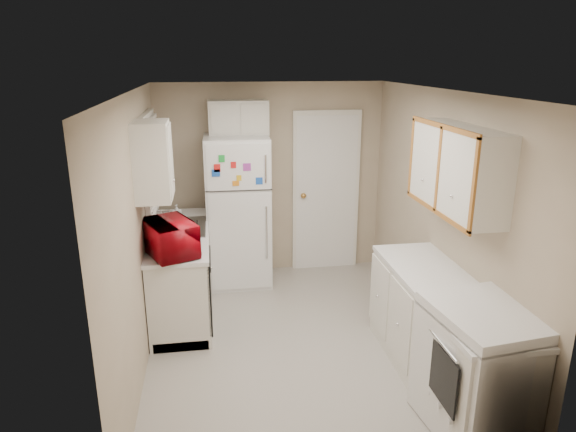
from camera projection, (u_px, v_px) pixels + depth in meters
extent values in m
plane|color=beige|center=(296.00, 343.00, 5.02)|extent=(3.80, 3.80, 0.00)
plane|color=white|center=(297.00, 91.00, 4.31)|extent=(3.80, 3.80, 0.00)
plane|color=tan|center=(138.00, 234.00, 4.46)|extent=(3.80, 3.80, 0.00)
plane|color=tan|center=(442.00, 220.00, 4.87)|extent=(3.80, 3.80, 0.00)
plane|color=tan|center=(271.00, 180.00, 6.46)|extent=(2.80, 2.80, 0.00)
plane|color=tan|center=(353.00, 332.00, 2.87)|extent=(2.80, 2.80, 0.00)
cube|color=silver|center=(183.00, 271.00, 5.58)|extent=(0.60, 1.80, 0.90)
cube|color=black|center=(210.00, 290.00, 5.04)|extent=(0.03, 0.58, 0.72)
cube|color=gray|center=(181.00, 231.00, 5.60)|extent=(0.54, 0.74, 0.16)
imported|color=#97040E|center=(170.00, 239.00, 4.79)|extent=(0.66, 0.53, 0.39)
imported|color=white|center=(177.00, 211.00, 5.83)|extent=(0.10, 0.10, 0.18)
cube|color=silver|center=(151.00, 165.00, 5.34)|extent=(0.10, 0.98, 1.08)
cube|color=silver|center=(153.00, 161.00, 4.51)|extent=(0.30, 0.45, 0.70)
cube|color=white|center=(238.00, 211.00, 6.19)|extent=(0.76, 0.74, 1.81)
cube|color=silver|center=(238.00, 117.00, 6.02)|extent=(0.70, 0.30, 0.40)
cube|color=white|center=(326.00, 192.00, 6.58)|extent=(0.86, 0.06, 2.08)
cube|color=silver|center=(441.00, 335.00, 4.29)|extent=(0.60, 2.00, 0.90)
cube|color=white|center=(480.00, 371.00, 3.72)|extent=(0.76, 0.89, 1.00)
cube|color=silver|center=(457.00, 169.00, 4.20)|extent=(0.30, 1.20, 0.70)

